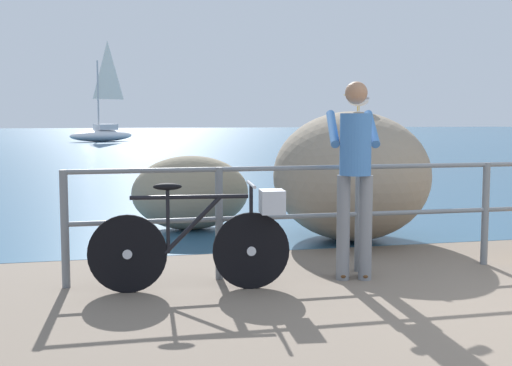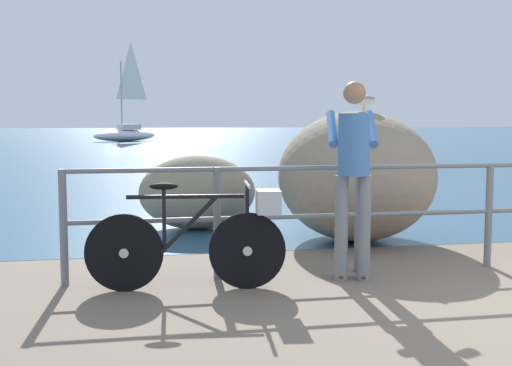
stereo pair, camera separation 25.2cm
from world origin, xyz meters
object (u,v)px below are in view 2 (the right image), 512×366
bicycle (204,236)px  seagull (364,99)px  breakwater_boulder_left (197,192)px  person_at_railing (353,171)px  sailboat (126,130)px  breakwater_boulder_main (356,176)px

bicycle → seagull: 3.11m
bicycle → breakwater_boulder_left: 3.12m
person_at_railing → breakwater_boulder_left: (-1.09, 3.02, -0.51)m
breakwater_boulder_left → seagull: bearing=-32.4°
bicycle → sailboat: 36.38m
person_at_railing → seagull: (0.76, 1.85, 0.68)m
person_at_railing → breakwater_boulder_main: size_ratio=0.91×
bicycle → breakwater_boulder_left: (0.26, 3.11, 0.02)m
person_at_railing → breakwater_boulder_left: person_at_railing is taller
person_at_railing → breakwater_boulder_left: size_ratio=1.16×
breakwater_boulder_left → bicycle: bearing=-94.8°
breakwater_boulder_left → person_at_railing: bearing=-70.2°
sailboat → breakwater_boulder_main: bearing=61.0°
breakwater_boulder_main → sailboat: size_ratio=0.32×
person_at_railing → sailboat: (-2.15, 36.29, -0.28)m
person_at_railing → sailboat: size_ratio=0.29×
breakwater_boulder_left → seagull: size_ratio=4.54×
seagull → person_at_railing: bearing=65.3°
breakwater_boulder_left → sailboat: sailboat is taller
person_at_railing → sailboat: bearing=17.3°
person_at_railing → breakwater_boulder_main: (0.69, 1.86, -0.22)m
breakwater_boulder_main → seagull: 0.91m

